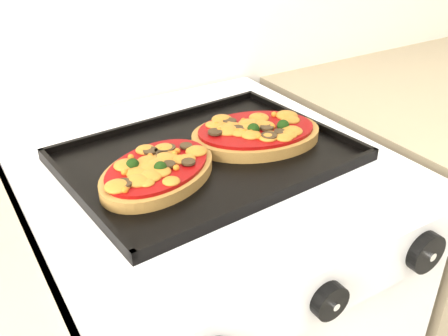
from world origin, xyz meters
TOP-DOWN VIEW (x-y plane):
  - control_panel at (-0.04, 1.39)m, footprint 0.60×0.02m
  - knob_center at (-0.04, 1.37)m, footprint 0.05×0.02m
  - knob_right at (0.14, 1.37)m, footprint 0.06×0.02m
  - baking_tray at (-0.03, 1.68)m, footprint 0.48×0.37m
  - pizza_left at (-0.14, 1.65)m, footprint 0.25×0.22m
  - pizza_right at (0.06, 1.68)m, footprint 0.26×0.21m

SIDE VIEW (x-z plane):
  - control_panel at x=-0.04m, z-range 0.81..0.90m
  - knob_center at x=-0.04m, z-range 0.83..0.88m
  - knob_right at x=0.14m, z-range 0.82..0.89m
  - baking_tray at x=-0.03m, z-range 0.91..0.93m
  - pizza_left at x=-0.14m, z-range 0.92..0.95m
  - pizza_right at x=0.06m, z-range 0.92..0.95m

